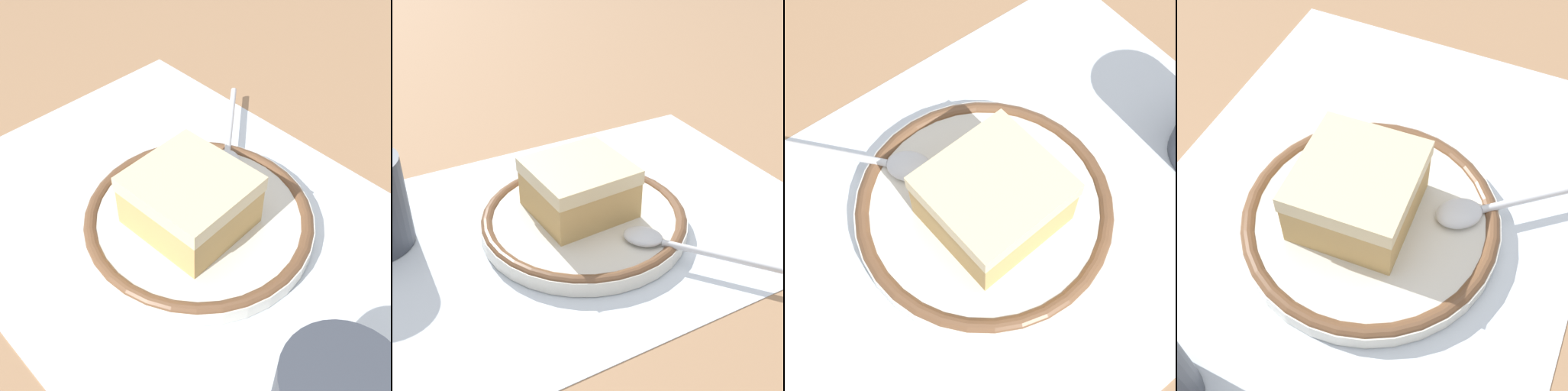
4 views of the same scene
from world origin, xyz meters
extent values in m
plane|color=#9E7551|center=(0.00, 0.00, 0.00)|extent=(2.40, 2.40, 0.00)
cube|color=silver|center=(0.00, 0.00, 0.00)|extent=(0.45, 0.32, 0.00)
cylinder|color=silver|center=(0.00, 0.01, 0.01)|extent=(0.19, 0.19, 0.01)
torus|color=brown|center=(0.00, 0.01, 0.01)|extent=(0.19, 0.19, 0.01)
cube|color=tan|center=(0.00, 0.00, 0.03)|extent=(0.09, 0.08, 0.04)
cube|color=beige|center=(0.00, 0.00, 0.06)|extent=(0.09, 0.09, 0.01)
ellipsoid|color=silver|center=(-0.03, 0.07, 0.02)|extent=(0.04, 0.04, 0.01)
cylinder|color=silver|center=(-0.07, 0.12, 0.02)|extent=(0.07, 0.08, 0.01)
camera|label=1|loc=(0.21, -0.19, 0.33)|focal=47.59mm
camera|label=2|loc=(0.19, 0.37, 0.30)|focal=49.69mm
camera|label=3|loc=(-0.12, -0.14, 0.39)|focal=53.81mm
camera|label=4|loc=(0.21, 0.11, 0.35)|focal=50.67mm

